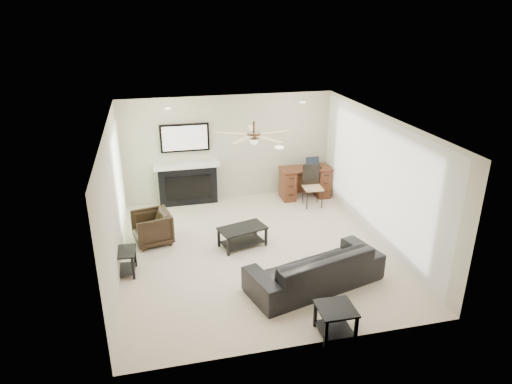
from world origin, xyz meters
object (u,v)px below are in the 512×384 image
desk (305,183)px  sofa (315,267)px  armchair (152,228)px  coffee_table (242,237)px  fireplace_unit (187,165)px

desk → sofa: bearing=-106.5°
armchair → coffee_table: 1.79m
armchair → desk: desk is taller
coffee_table → desk: 2.90m
coffee_table → fireplace_unit: fireplace_unit is taller
armchair → desk: size_ratio=0.58×
sofa → coffee_table: bearing=-76.1°
sofa → fireplace_unit: bearing=-82.1°
armchair → fireplace_unit: 2.11m
sofa → fireplace_unit: size_ratio=1.21×
armchair → coffee_table: size_ratio=0.79×
armchair → sofa: bearing=38.4°
armchair → desk: bearing=100.6°
sofa → coffee_table: (-0.90, 1.60, -0.14)m
fireplace_unit → sofa: bearing=-66.6°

